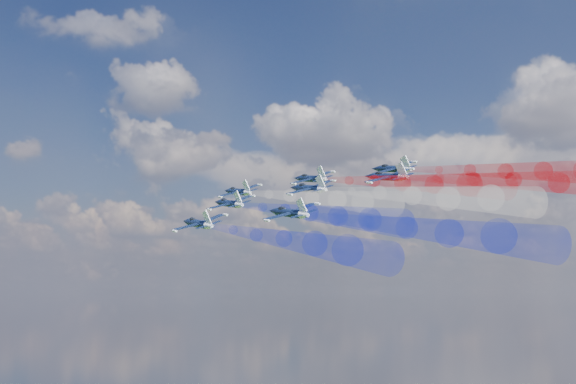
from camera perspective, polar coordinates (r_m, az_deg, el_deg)
The scene contains 16 objects.
jet_lead at distance 155.03m, azimuth -3.92°, elevation 0.02°, with size 10.12×12.65×3.37m, color black, non-canonical shape.
trail_lead at distance 129.89m, azimuth 1.86°, elevation -0.45°, with size 4.22×46.70×4.22m, color white, non-canonical shape.
jet_inner_left at distance 141.62m, azimuth -4.62°, elevation -0.91°, with size 10.12×12.65×3.37m, color black, non-canonical shape.
trail_inner_left at distance 116.39m, azimuth 1.68°, elevation -1.63°, with size 4.22×46.70×4.22m, color #1826D0, non-canonical shape.
jet_inner_right at distance 148.53m, azimuth 1.82°, elevation 1.05°, with size 10.12×12.65×3.37m, color black, non-canonical shape.
trail_inner_right at distance 125.13m, azimuth 8.97°, elevation 0.75°, with size 4.22×46.70×4.22m, color red, non-canonical shape.
jet_outer_left at distance 125.88m, azimuth -7.05°, elevation -2.48°, with size 10.12×12.65×3.37m, color black, non-canonical shape.
trail_outer_left at distance 100.18m, azimuth -0.36°, elevation -3.73°, with size 4.22×46.70×4.22m, color #1826D0, non-canonical shape.
jet_center_third at distance 134.20m, azimuth 1.67°, elevation 0.27°, with size 10.12×12.65×3.37m, color black, non-canonical shape.
trail_center_third at distance 110.88m, azimuth 9.72°, elevation -0.23°, with size 4.22×46.70×4.22m, color white, non-canonical shape.
jet_outer_right at distance 145.11m, azimuth 8.20°, elevation 1.80°, with size 10.12×12.65×3.37m, color black, non-canonical shape.
trail_outer_right at distance 123.95m, azimuth 16.64°, elevation 1.61°, with size 4.22×46.70×4.22m, color red, non-canonical shape.
jet_rear_left at distance 117.27m, azimuth 0.12°, elevation -1.66°, with size 10.12×12.65×3.37m, color black, non-canonical shape.
trail_rear_left at distance 93.70m, azimuth 9.25°, elevation -2.73°, with size 4.22×46.70×4.22m, color #1826D0, non-canonical shape.
jet_rear_right at distance 130.99m, azimuth 7.80°, elevation 1.19°, with size 10.12×12.65×3.37m, color black, non-canonical shape.
trail_rear_right at distance 109.86m, azimuth 17.25°, elevation 0.86°, with size 4.22×46.70×4.22m, color red, non-canonical shape.
Camera 1 is at (80.93, -96.03, 126.31)m, focal length 45.34 mm.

